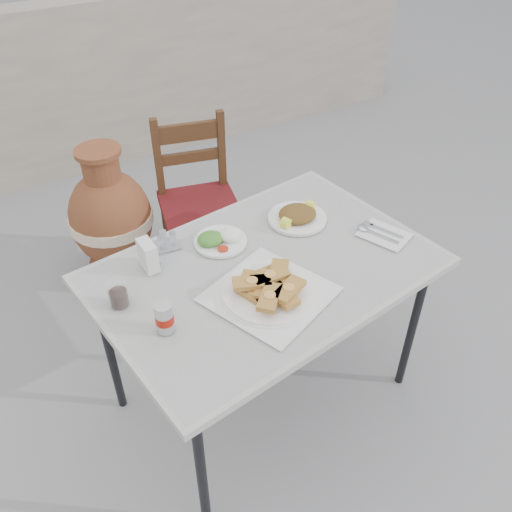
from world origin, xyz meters
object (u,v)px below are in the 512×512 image
pide_plate (270,287)px  soda_can (164,317)px  cafe_table (265,277)px  napkin_holder (148,255)px  cola_glass (118,295)px  salad_chopped_plate (297,216)px  chair (198,201)px  terracotta_urn (111,219)px  salad_rice_plate (220,239)px  condiment_caddy (166,242)px

pide_plate → soda_can: (-0.39, 0.03, 0.02)m
cafe_table → napkin_holder: size_ratio=11.81×
cola_glass → napkin_holder: bearing=39.6°
pide_plate → salad_chopped_plate: 0.49m
pide_plate → chair: (0.23, 1.11, -0.34)m
pide_plate → cafe_table: bearing=64.2°
cafe_table → salad_chopped_plate: 0.35m
chair → terracotta_urn: size_ratio=1.14×
salad_chopped_plate → soda_can: bearing=-157.2°
cola_glass → napkin_holder: (0.17, 0.14, 0.01)m
napkin_holder → terracotta_urn: (0.11, 0.98, -0.46)m
pide_plate → soda_can: bearing=175.7°
soda_can → salad_chopped_plate: bearing=22.8°
salad_rice_plate → salad_chopped_plate: bearing=-3.7°
salad_chopped_plate → terracotta_urn: salad_chopped_plate is taller
pide_plate → salad_chopped_plate: bearing=44.3°
condiment_caddy → terracotta_urn: (0.00, 0.89, -0.43)m
napkin_holder → condiment_caddy: size_ratio=1.06×
pide_plate → terracotta_urn: size_ratio=0.62×
cafe_table → condiment_caddy: 0.42m
salad_rice_plate → chair: size_ratio=0.23×
pide_plate → condiment_caddy: size_ratio=4.57×
pide_plate → cola_glass: size_ratio=4.92×
pide_plate → napkin_holder: bearing=131.1°
salad_chopped_plate → soda_can: size_ratio=2.22×
pide_plate → salad_chopped_plate: size_ratio=1.99×
pide_plate → salad_rice_plate: size_ratio=2.32×
cola_glass → terracotta_urn: 1.24m
salad_rice_plate → pide_plate: bearing=-88.0°
napkin_holder → condiment_caddy: bearing=38.7°
cafe_table → soda_can: size_ratio=12.14×
pide_plate → soda_can: size_ratio=4.41×
pide_plate → condiment_caddy: bearing=115.1°
salad_chopped_plate → condiment_caddy: size_ratio=2.30×
cola_glass → napkin_holder: napkin_holder is taller
pide_plate → salad_rice_plate: (-0.01, 0.37, -0.02)m
cafe_table → chair: chair is taller
salad_chopped_plate → condiment_caddy: bearing=168.9°
salad_chopped_plate → pide_plate: bearing=-135.7°
chair → cola_glass: bearing=-115.0°
cafe_table → terracotta_urn: size_ratio=1.71×
pide_plate → cola_glass: cola_glass is taller
salad_rice_plate → chair: chair is taller
salad_chopped_plate → cola_glass: 0.84m
cafe_table → terracotta_urn: 1.28m
napkin_holder → condiment_caddy: (0.11, 0.09, -0.03)m
cafe_table → soda_can: 0.49m
chair → pide_plate: bearing=-87.8°
cafe_table → cola_glass: (-0.55, 0.08, 0.10)m
salad_rice_plate → napkin_holder: 0.31m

